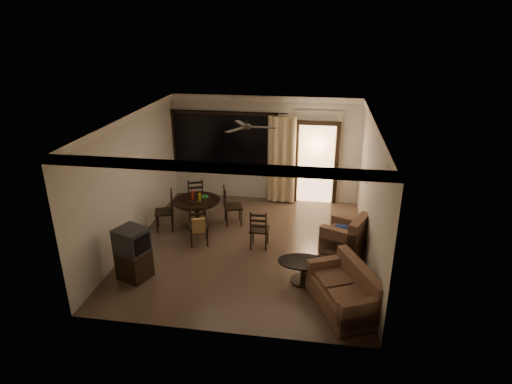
% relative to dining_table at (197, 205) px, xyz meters
% --- Properties ---
extents(ground, '(5.50, 5.50, 0.00)m').
position_rel_dining_table_xyz_m(ground, '(1.34, -0.80, -0.54)').
color(ground, '#7F6651').
rests_on(ground, ground).
extents(room_shell, '(5.50, 6.70, 5.50)m').
position_rel_dining_table_xyz_m(room_shell, '(1.93, 0.97, 1.29)').
color(room_shell, beige).
rests_on(room_shell, ground).
extents(dining_table, '(1.09, 1.09, 0.90)m').
position_rel_dining_table_xyz_m(dining_table, '(0.00, 0.00, 0.00)').
color(dining_table, black).
rests_on(dining_table, ground).
extents(dining_chair_west, '(0.53, 0.53, 0.95)m').
position_rel_dining_table_xyz_m(dining_chair_west, '(-0.70, -0.26, -0.26)').
color(dining_chair_west, black).
rests_on(dining_chair_west, ground).
extents(dining_chair_east, '(0.53, 0.53, 0.95)m').
position_rel_dining_table_xyz_m(dining_chair_east, '(0.79, 0.26, -0.26)').
color(dining_chair_east, black).
rests_on(dining_chair_east, ground).
extents(dining_chair_south, '(0.53, 0.57, 0.95)m').
position_rel_dining_table_xyz_m(dining_chair_south, '(0.27, -0.82, -0.23)').
color(dining_chair_south, black).
rests_on(dining_chair_south, ground).
extents(dining_chair_north, '(0.53, 0.53, 0.95)m').
position_rel_dining_table_xyz_m(dining_chair_north, '(-0.25, 0.75, -0.26)').
color(dining_chair_north, black).
rests_on(dining_chair_north, ground).
extents(tv_cabinet, '(0.67, 0.65, 1.03)m').
position_rel_dining_table_xyz_m(tv_cabinet, '(-0.58, -2.28, -0.02)').
color(tv_cabinet, black).
rests_on(tv_cabinet, ground).
extents(sofa, '(1.29, 1.63, 0.77)m').
position_rel_dining_table_xyz_m(sofa, '(3.34, -2.61, -0.23)').
color(sofa, '#4F2A24').
rests_on(sofa, ground).
extents(armchair, '(1.05, 1.05, 0.80)m').
position_rel_dining_table_xyz_m(armchair, '(3.42, -0.66, -0.21)').
color(armchair, '#4F2A24').
rests_on(armchair, ground).
extents(coffee_table, '(0.97, 0.58, 0.43)m').
position_rel_dining_table_xyz_m(coffee_table, '(2.60, -1.92, -0.25)').
color(coffee_table, black).
rests_on(coffee_table, ground).
extents(side_chair, '(0.40, 0.40, 0.90)m').
position_rel_dining_table_xyz_m(side_chair, '(1.59, -0.77, -0.27)').
color(side_chair, black).
rests_on(side_chair, ground).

